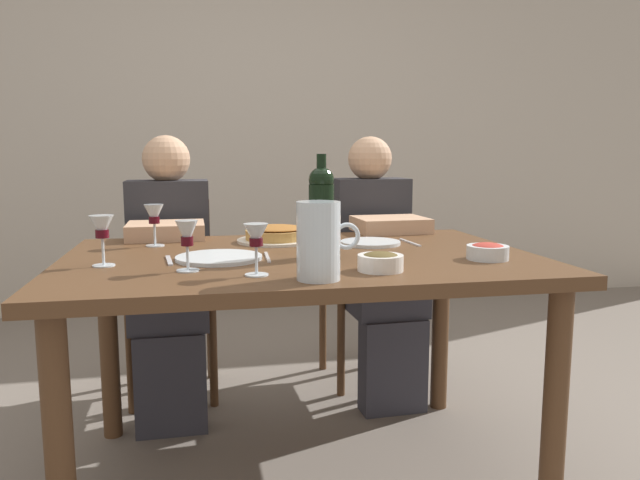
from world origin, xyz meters
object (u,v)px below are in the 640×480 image
object	(u,v)px
diner_left	(169,267)
olive_bowl	(380,261)
baked_tart	(276,234)
wine_glass_centre	(154,216)
dinner_plate_right_setting	(219,258)
diner_right	(377,259)
salad_bowl	(488,251)
chair_left	(172,283)
chair_right	(361,275)
dining_table	(301,282)
wine_glass_right_diner	(102,230)
wine_glass_left_diner	(256,238)
dinner_plate_left_setting	(370,243)
wine_glass_spare	(187,236)
water_pitcher	(319,246)
wine_bottle	(321,213)

from	to	relation	value
diner_left	olive_bowl	bearing A→B (deg)	122.62
baked_tart	wine_glass_centre	world-z (taller)	wine_glass_centre
wine_glass_centre	dinner_plate_right_setting	bearing A→B (deg)	-56.11
diner_left	diner_right	xyz separation A→B (m)	(0.90, 0.01, 0.00)
salad_bowl	chair_left	size ratio (longest dim) A/B	0.15
wine_glass_centre	diner_right	distance (m)	1.03
baked_tart	chair_right	world-z (taller)	chair_right
dining_table	wine_glass_right_diner	xyz separation A→B (m)	(-0.60, -0.08, 0.20)
salad_bowl	wine_glass_left_diner	world-z (taller)	wine_glass_left_diner
wine_glass_centre	dinner_plate_left_setting	size ratio (longest dim) A/B	0.68
wine_glass_centre	wine_glass_spare	world-z (taller)	wine_glass_centre
wine_glass_spare	chair_right	xyz separation A→B (m)	(0.80, 1.09, -0.36)
olive_bowl	diner_left	world-z (taller)	diner_left
salad_bowl	wine_glass_left_diner	distance (m)	0.73
salad_bowl	dinner_plate_left_setting	distance (m)	0.46
baked_tart	dinner_plate_left_setting	bearing A→B (deg)	-21.37
dining_table	baked_tart	world-z (taller)	baked_tart
wine_glass_centre	diner_right	size ratio (longest dim) A/B	0.13
salad_bowl	wine_glass_centre	xyz separation A→B (m)	(-1.03, 0.48, 0.08)
olive_bowl	diner_left	bearing A→B (deg)	123.35
wine_glass_spare	dinner_plate_left_setting	world-z (taller)	wine_glass_spare
diner_right	water_pitcher	bearing A→B (deg)	63.31
salad_bowl	diner_right	world-z (taller)	diner_right
wine_glass_left_diner	diner_right	distance (m)	1.17
salad_bowl	wine_glass_right_diner	world-z (taller)	wine_glass_right_diner
dinner_plate_right_setting	chair_right	bearing A→B (deg)	52.48
chair_left	chair_right	xyz separation A→B (m)	(0.90, 0.01, 0.00)
salad_bowl	diner_right	bearing A→B (deg)	96.49
water_pitcher	chair_left	bearing A→B (deg)	108.92
wine_bottle	wine_glass_right_diner	bearing A→B (deg)	-178.79
wine_glass_centre	chair_right	bearing A→B (deg)	33.47
baked_tart	diner_left	distance (m)	0.56
wine_bottle	chair_left	xyz separation A→B (m)	(-0.50, 0.94, -0.41)
dining_table	wine_glass_left_diner	world-z (taller)	wine_glass_left_diner
wine_glass_spare	wine_glass_right_diner	bearing A→B (deg)	152.74
dining_table	olive_bowl	distance (m)	0.38
wine_glass_centre	chair_left	xyz separation A→B (m)	(0.02, 0.60, -0.37)
wine_glass_left_diner	dinner_plate_right_setting	distance (m)	0.30
dinner_plate_right_setting	wine_glass_spare	bearing A→B (deg)	-118.48
wine_glass_right_diner	dinner_plate_right_setting	xyz separation A→B (m)	(0.33, 0.04, -0.10)
dining_table	diner_left	xyz separation A→B (m)	(-0.45, 0.63, -0.05)
chair_right	diner_right	world-z (taller)	diner_right
wine_bottle	water_pitcher	distance (m)	0.33
baked_tart	salad_bowl	distance (m)	0.77
dining_table	dinner_plate_left_setting	distance (m)	0.34
wine_bottle	wine_glass_spare	distance (m)	0.43
water_pitcher	wine_glass_spare	xyz separation A→B (m)	(-0.34, 0.18, 0.01)
wine_glass_right_diner	diner_right	size ratio (longest dim) A/B	0.13
baked_tart	diner_left	size ratio (longest dim) A/B	0.25
wine_bottle	dinner_plate_right_setting	bearing A→B (deg)	174.66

